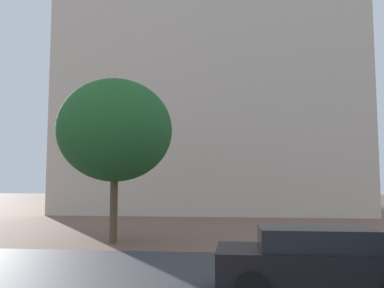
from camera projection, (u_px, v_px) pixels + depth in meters
ground_plane at (177, 268)px, 11.08m from camera, size 120.00×120.00×0.00m
street_asphalt_strip at (173, 275)px, 10.24m from camera, size 120.00×6.65×0.00m
landmark_building at (210, 72)px, 34.62m from camera, size 22.46×15.07×38.35m
car_black at (315, 262)px, 8.51m from camera, size 4.19×1.97×1.42m
tree_curb_far at (115, 130)px, 15.84m from camera, size 4.51×4.51×6.43m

